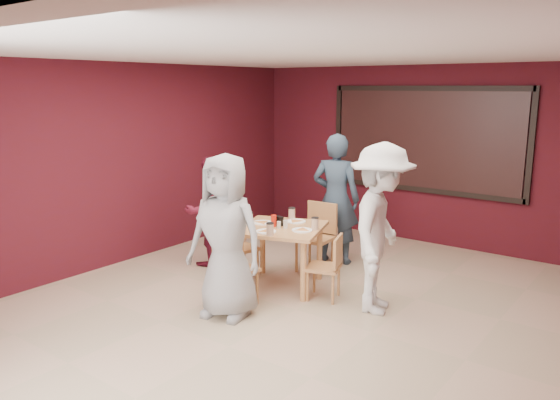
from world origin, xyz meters
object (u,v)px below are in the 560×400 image
Objects in this scene: diner_back at (336,199)px; diner_right at (381,229)px; diner_front at (226,236)px; chair_left at (238,243)px; diner_left at (210,211)px; chair_right at (329,264)px; chair_back at (318,233)px; chair_front at (232,266)px; dining_table at (281,234)px.

diner_right is at bearing 120.57° from diner_back.
chair_left is at bearing 113.63° from diner_front.
diner_left is at bearing 166.73° from chair_left.
diner_right reaches higher than chair_left.
diner_front reaches higher than diner_left.
diner_left is at bearing 176.73° from chair_right.
chair_left is 1.33m from diner_front.
chair_back is 1.11m from chair_left.
diner_right is at bearing 29.39° from diner_front.
chair_back is at bearing 136.41° from diner_left.
diner_back is at bearing 87.03° from chair_back.
chair_front is at bearing 70.13° from diner_back.
chair_front is 0.91× the size of chair_back.
chair_right is at bearing -49.77° from chair_back.
diner_back is (0.03, 1.24, 0.24)m from dining_table.
diner_back is 0.98× the size of diner_right.
chair_right is 1.50m from diner_back.
diner_left is 2.66m from diner_right.
chair_back is 1.53m from diner_left.
chair_front is at bearing -52.69° from chair_left.
diner_back is (-0.68, 1.25, 0.48)m from chair_right.
chair_back is (0.01, 0.82, -0.16)m from dining_table.
chair_left reaches higher than chair_right.
diner_left is (-2.04, 0.12, 0.33)m from chair_right.
diner_front is (-0.65, -1.06, 0.46)m from chair_right.
dining_table reaches higher than chair_left.
diner_front is at bearing 68.21° from diner_left.
dining_table is at bearing 84.35° from chair_front.
chair_front is 1.14m from chair_right.
chair_front is at bearing 106.15° from diner_right.
dining_table is 0.83m from chair_back.
diner_back is 1.75m from diner_right.
chair_front is 0.45× the size of diner_right.
chair_right is 0.51× the size of diner_left.
chair_left is (-0.68, -0.05, -0.22)m from dining_table.
chair_front is 2.12m from diner_back.
chair_right is (0.70, -0.01, -0.24)m from dining_table.
diner_front is (0.05, -1.07, 0.22)m from dining_table.
diner_front is at bearing -59.86° from chair_front.
dining_table is 1.35× the size of chair_back.
diner_back is (0.11, 2.07, 0.44)m from chair_front.
chair_right is (0.79, 0.82, -0.04)m from chair_front.
dining_table reaches higher than chair_right.
diner_front is 0.95× the size of diner_right.
dining_table is 0.86m from chair_front.
chair_right is at bearing 46.11° from diner_front.
chair_left is 1.39m from chair_right.
chair_left is (-0.60, 0.79, -0.02)m from chair_front.
diner_back reaches higher than diner_front.
chair_back reaches higher than chair_left.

